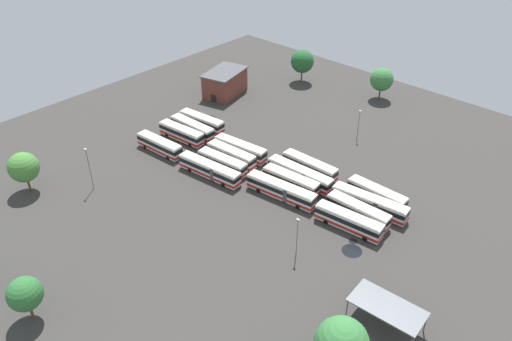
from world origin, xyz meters
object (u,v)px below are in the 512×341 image
object	(u,v)px
bus_row2_slot2	(231,155)
tree_north_edge	(24,167)
tree_northwest	(382,80)
tree_west_edge	(302,61)
bus_row0_slot2	(358,211)
lamp_post_far_corner	(297,235)
bus_row1_slot3	(281,190)
bus_row2_slot3	(222,163)
bus_row1_slot2	(291,181)
bus_row3_slot1	(192,128)
bus_row3_slot0	(202,122)
bus_row1_slot0	(310,166)
depot_building	(225,83)
bus_row2_slot1	(240,149)
bus_row3_slot4	(160,145)
maintenance_shelter	(387,307)
bus_row3_slot2	(181,133)
bus_row1_slot1	(300,175)
lamp_post_near_entrance	(359,123)
lamp_post_by_building	(89,167)
bus_row0_slot0	(377,195)
bus_row0_slot1	(370,203)
tree_south_edge	(25,294)
bus_row2_slot4	(210,170)
bus_row0_slot3	(349,221)

from	to	relation	value
bus_row2_slot2	tree_north_edge	size ratio (longest dim) A/B	1.42
tree_northwest	tree_west_edge	world-z (taller)	tree_west_edge
bus_row0_slot2	lamp_post_far_corner	distance (m)	15.90
bus_row1_slot3	bus_row2_slot3	bearing A→B (deg)	3.31
bus_row1_slot2	bus_row3_slot1	bearing A→B (deg)	-2.16
bus_row3_slot0	bus_row1_slot0	bearing A→B (deg)	-176.23
bus_row2_slot2	depot_building	world-z (taller)	depot_building
bus_row2_slot1	bus_row3_slot4	bearing A→B (deg)	37.81
maintenance_shelter	bus_row3_slot0	bearing A→B (deg)	-18.88
bus_row2_slot3	bus_row3_slot0	size ratio (longest dim) A/B	0.95
bus_row3_slot2	lamp_post_far_corner	world-z (taller)	lamp_post_far_corner
bus_row2_slot2	lamp_post_far_corner	bearing A→B (deg)	155.47
tree_west_edge	bus_row1_slot0	bearing A→B (deg)	130.41
bus_row1_slot1	bus_row3_slot0	world-z (taller)	same
bus_row3_slot0	lamp_post_near_entrance	xyz separation A→B (m)	(-31.09, -22.00, 2.28)
lamp_post_by_building	maintenance_shelter	bearing A→B (deg)	-170.54
bus_row1_slot3	tree_north_edge	size ratio (longest dim) A/B	1.76
bus_row0_slot0	tree_northwest	size ratio (longest dim) A/B	1.40
bus_row0_slot1	bus_row3_slot0	bearing A→B (deg)	-0.33
tree_south_edge	tree_west_edge	bearing A→B (deg)	-75.64
bus_row3_slot2	maintenance_shelter	xyz separation A→B (m)	(-63.99, 14.97, 1.88)
bus_row0_slot2	lamp_post_near_entrance	xyz separation A→B (m)	(17.03, -25.93, 2.28)
bus_row1_slot0	depot_building	xyz separation A→B (m)	(41.93, -15.70, 1.60)
bus_row2_slot3	bus_row0_slot1	bearing A→B (deg)	-163.43
bus_row3_slot0	lamp_post_near_entrance	bearing A→B (deg)	-144.72
bus_row1_slot1	bus_row1_slot3	bearing A→B (deg)	95.99
bus_row2_slot3	lamp_post_near_entrance	world-z (taller)	lamp_post_near_entrance
bus_row3_slot2	tree_west_edge	distance (m)	46.51
bus_row0_slot1	tree_northwest	xyz separation A→B (m)	(24.86, -44.89, 3.84)
lamp_post_near_entrance	lamp_post_by_building	xyz separation A→B (m)	(28.44, 54.49, 1.13)
maintenance_shelter	tree_south_edge	xyz separation A→B (m)	(39.64, 34.99, 1.47)
bus_row2_slot4	bus_row3_slot1	bearing A→B (deg)	-30.18
bus_row0_slot3	bus_row1_slot0	size ratio (longest dim) A/B	1.02
bus_row1_slot2	bus_row3_slot0	world-z (taller)	same
bus_row2_slot2	bus_row1_slot0	bearing A→B (deg)	-152.14
bus_row1_slot0	bus_row3_slot4	size ratio (longest dim) A/B	1.03
bus_row0_slot0	lamp_post_by_building	size ratio (longest dim) A/B	1.28
bus_row2_slot4	depot_building	bearing A→B (deg)	-48.89
bus_row0_slot1	lamp_post_far_corner	world-z (taller)	lamp_post_far_corner
bus_row0_slot2	bus_row0_slot3	bearing A→B (deg)	95.28
bus_row2_slot4	bus_row3_slot1	size ratio (longest dim) A/B	1.19
lamp_post_by_building	bus_row0_slot2	bearing A→B (deg)	-147.87
bus_row0_slot3	bus_row3_slot1	bearing A→B (deg)	-4.64
bus_row2_slot3	lamp_post_by_building	xyz separation A→B (m)	(14.57, 22.93, 3.42)
bus_row0_slot1	bus_row2_slot4	world-z (taller)	same
depot_building	maintenance_shelter	bearing A→B (deg)	151.86
bus_row2_slot1	bus_row2_slot3	size ratio (longest dim) A/B	1.10
bus_row1_slot1	bus_row3_slot0	size ratio (longest dim) A/B	1.19
bus_row3_slot0	tree_south_edge	bearing A→B (deg)	113.74
bus_row0_slot2	bus_row2_slot4	bearing A→B (deg)	16.79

